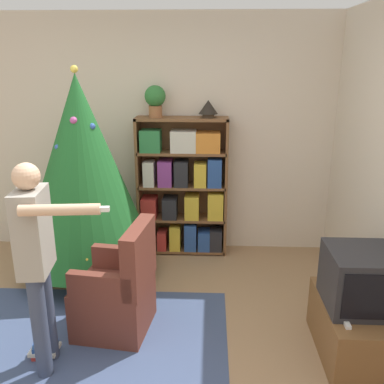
{
  "coord_description": "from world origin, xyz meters",
  "views": [
    {
      "loc": [
        0.57,
        -2.45,
        2.14
      ],
      "look_at": [
        0.42,
        1.0,
        1.05
      ],
      "focal_mm": 40.0,
      "sensor_mm": 36.0,
      "label": 1
    }
  ],
  "objects_px": {
    "christmas_tree": "(82,170)",
    "potted_plant": "(155,99)",
    "armchair": "(118,294)",
    "standing_person": "(37,254)",
    "bookshelf": "(183,190)",
    "television": "(360,279)",
    "table_lamp": "(208,108)"
  },
  "relations": [
    {
      "from": "armchair",
      "to": "standing_person",
      "type": "xyz_separation_m",
      "value": [
        -0.42,
        -0.47,
        0.57
      ]
    },
    {
      "from": "bookshelf",
      "to": "christmas_tree",
      "type": "height_order",
      "value": "christmas_tree"
    },
    {
      "from": "television",
      "to": "standing_person",
      "type": "bearing_deg",
      "value": -174.12
    },
    {
      "from": "television",
      "to": "armchair",
      "type": "bearing_deg",
      "value": 172.51
    },
    {
      "from": "standing_person",
      "to": "table_lamp",
      "type": "xyz_separation_m",
      "value": [
        1.12,
        1.97,
        0.75
      ]
    },
    {
      "from": "armchair",
      "to": "table_lamp",
      "type": "height_order",
      "value": "table_lamp"
    },
    {
      "from": "bookshelf",
      "to": "television",
      "type": "bearing_deg",
      "value": -51.56
    },
    {
      "from": "television",
      "to": "armchair",
      "type": "distance_m",
      "value": 1.85
    },
    {
      "from": "television",
      "to": "table_lamp",
      "type": "distance_m",
      "value": 2.29
    },
    {
      "from": "bookshelf",
      "to": "christmas_tree",
      "type": "bearing_deg",
      "value": -147.64
    },
    {
      "from": "table_lamp",
      "to": "standing_person",
      "type": "bearing_deg",
      "value": -119.56
    },
    {
      "from": "potted_plant",
      "to": "christmas_tree",
      "type": "bearing_deg",
      "value": -137.23
    },
    {
      "from": "television",
      "to": "potted_plant",
      "type": "xyz_separation_m",
      "value": [
        -1.66,
        1.74,
        1.1
      ]
    },
    {
      "from": "armchair",
      "to": "potted_plant",
      "type": "xyz_separation_m",
      "value": [
        0.14,
        1.5,
        1.4
      ]
    },
    {
      "from": "bookshelf",
      "to": "table_lamp",
      "type": "relative_size",
      "value": 7.68
    },
    {
      "from": "standing_person",
      "to": "potted_plant",
      "type": "height_order",
      "value": "potted_plant"
    },
    {
      "from": "armchair",
      "to": "table_lamp",
      "type": "distance_m",
      "value": 2.11
    },
    {
      "from": "armchair",
      "to": "standing_person",
      "type": "bearing_deg",
      "value": -34.51
    },
    {
      "from": "christmas_tree",
      "to": "table_lamp",
      "type": "height_order",
      "value": "christmas_tree"
    },
    {
      "from": "bookshelf",
      "to": "armchair",
      "type": "height_order",
      "value": "bookshelf"
    },
    {
      "from": "bookshelf",
      "to": "television",
      "type": "height_order",
      "value": "bookshelf"
    },
    {
      "from": "bookshelf",
      "to": "potted_plant",
      "type": "height_order",
      "value": "potted_plant"
    },
    {
      "from": "standing_person",
      "to": "armchair",
      "type": "bearing_deg",
      "value": 132.16
    },
    {
      "from": "christmas_tree",
      "to": "armchair",
      "type": "xyz_separation_m",
      "value": [
        0.5,
        -0.91,
        -0.79
      ]
    },
    {
      "from": "table_lamp",
      "to": "television",
      "type": "bearing_deg",
      "value": -57.55
    },
    {
      "from": "television",
      "to": "potted_plant",
      "type": "bearing_deg",
      "value": 133.64
    },
    {
      "from": "television",
      "to": "standing_person",
      "type": "height_order",
      "value": "standing_person"
    },
    {
      "from": "christmas_tree",
      "to": "table_lamp",
      "type": "relative_size",
      "value": 10.37
    },
    {
      "from": "television",
      "to": "standing_person",
      "type": "relative_size",
      "value": 0.33
    },
    {
      "from": "christmas_tree",
      "to": "potted_plant",
      "type": "bearing_deg",
      "value": 42.77
    },
    {
      "from": "television",
      "to": "table_lamp",
      "type": "xyz_separation_m",
      "value": [
        -1.11,
        1.74,
        1.01
      ]
    },
    {
      "from": "television",
      "to": "armchair",
      "type": "height_order",
      "value": "armchair"
    }
  ]
}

